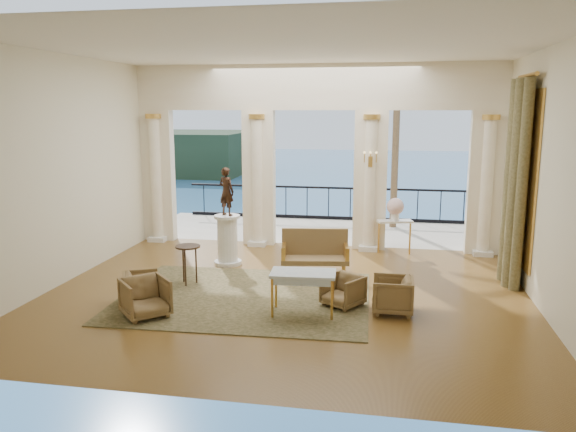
% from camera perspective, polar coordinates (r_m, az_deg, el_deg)
% --- Properties ---
extents(floor, '(9.00, 9.00, 0.00)m').
position_cam_1_polar(floor, '(10.68, -0.28, -7.94)').
color(floor, '#4E3112').
rests_on(floor, ground).
extents(room_walls, '(9.00, 9.00, 9.00)m').
position_cam_1_polar(room_walls, '(9.03, -1.61, 7.26)').
color(room_walls, '#F0E9C9').
rests_on(room_walls, ground).
extents(arcade, '(9.00, 0.56, 4.50)m').
position_cam_1_polar(arcade, '(13.91, 2.64, 7.32)').
color(arcade, beige).
rests_on(arcade, ground).
extents(terrace, '(10.00, 3.60, 0.10)m').
position_cam_1_polar(terrace, '(16.23, 3.50, -1.57)').
color(terrace, '#A89C8A').
rests_on(terrace, ground).
extents(balustrade, '(9.00, 0.06, 1.03)m').
position_cam_1_polar(balustrade, '(17.70, 4.14, 0.98)').
color(balustrade, black).
rests_on(balustrade, terrace).
extents(palm_tree, '(2.00, 2.00, 4.50)m').
position_cam_1_polar(palm_tree, '(16.55, 11.09, 12.93)').
color(palm_tree, '#4C3823').
rests_on(palm_tree, terrace).
extents(headland, '(22.00, 18.00, 6.00)m').
position_cam_1_polar(headland, '(86.29, -11.43, 6.41)').
color(headland, black).
rests_on(headland, sea).
extents(sea, '(160.00, 160.00, 0.00)m').
position_cam_1_polar(sea, '(70.60, 8.75, 3.09)').
color(sea, '#21528E').
rests_on(sea, ground).
extents(curtain, '(0.33, 1.40, 4.09)m').
position_cam_1_polar(curtain, '(11.78, 22.14, 3.12)').
color(curtain, '#4D4628').
rests_on(curtain, ground).
extents(window_frame, '(0.04, 1.60, 3.40)m').
position_cam_1_polar(window_frame, '(11.81, 23.06, 3.46)').
color(window_frame, gold).
rests_on(window_frame, room_walls).
extents(wall_sconce, '(0.30, 0.11, 0.33)m').
position_cam_1_polar(wall_sconce, '(13.51, 8.37, 5.59)').
color(wall_sconce, gold).
rests_on(wall_sconce, arcade).
extents(rug, '(4.68, 3.70, 0.02)m').
position_cam_1_polar(rug, '(10.54, -4.42, -8.19)').
color(rug, '#2B3319').
rests_on(rug, ground).
extents(armchair_a, '(0.97, 0.97, 0.73)m').
position_cam_1_polar(armchair_a, '(9.77, -14.30, -7.86)').
color(armchair_a, '#40361A').
rests_on(armchair_a, ground).
extents(armchair_b, '(0.82, 0.81, 0.62)m').
position_cam_1_polar(armchair_b, '(10.01, 5.59, -7.42)').
color(armchair_b, '#40361A').
rests_on(armchair_b, ground).
extents(armchair_c, '(0.63, 0.67, 0.69)m').
position_cam_1_polar(armchair_c, '(9.83, 10.57, -7.71)').
color(armchair_c, '#40361A').
rests_on(armchair_c, ground).
extents(armchair_d, '(0.79, 0.80, 0.63)m').
position_cam_1_polar(armchair_d, '(10.44, -14.64, -6.94)').
color(armchair_d, '#40361A').
rests_on(armchair_d, ground).
extents(settee, '(1.48, 0.81, 0.93)m').
position_cam_1_polar(settee, '(11.89, 2.75, -3.66)').
color(settee, '#40361A').
rests_on(settee, ground).
extents(game_table, '(1.13, 0.67, 0.75)m').
position_cam_1_polar(game_table, '(9.49, 1.55, -6.15)').
color(game_table, silver).
rests_on(game_table, ground).
extents(pedestal, '(0.61, 0.61, 1.12)m').
position_cam_1_polar(pedestal, '(12.59, -6.17, -2.53)').
color(pedestal, silver).
rests_on(pedestal, ground).
extents(statue, '(0.46, 0.40, 1.07)m').
position_cam_1_polar(statue, '(12.38, -6.28, 2.50)').
color(statue, '#301E15').
rests_on(statue, pedestal).
extents(console_table, '(0.89, 0.54, 0.79)m').
position_cam_1_polar(console_table, '(13.77, 10.78, -0.99)').
color(console_table, silver).
rests_on(console_table, ground).
extents(urn, '(0.41, 0.41, 0.54)m').
position_cam_1_polar(urn, '(13.69, 10.85, 0.84)').
color(urn, white).
rests_on(urn, console_table).
extents(side_table, '(0.49, 0.49, 0.79)m').
position_cam_1_polar(side_table, '(11.23, -10.14, -3.54)').
color(side_table, black).
rests_on(side_table, ground).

